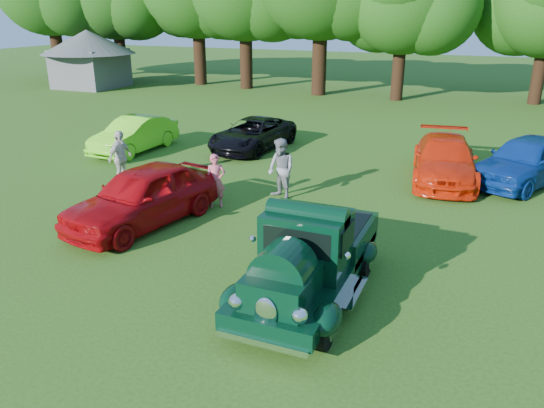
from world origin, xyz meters
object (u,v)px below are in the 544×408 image
at_px(back_car_lime, 134,135).
at_px(back_car_orange, 444,159).
at_px(gazebo, 89,52).
at_px(spectator_white, 120,158).
at_px(hero_pickup, 310,258).
at_px(spectator_pink, 216,181).
at_px(back_car_blue, 526,160).
at_px(spectator_grey, 281,169).
at_px(red_convertible, 143,196).
at_px(back_car_black, 253,134).

height_order(back_car_lime, back_car_orange, back_car_orange).
bearing_deg(gazebo, back_car_lime, -44.77).
height_order(back_car_lime, spectator_white, spectator_white).
bearing_deg(back_car_lime, spectator_white, -57.01).
relative_size(hero_pickup, spectator_pink, 3.04).
relative_size(hero_pickup, back_car_blue, 1.02).
distance_m(back_car_lime, back_car_blue, 13.93).
distance_m(back_car_lime, spectator_pink, 7.17).
bearing_deg(back_car_lime, spectator_pink, -33.40).
bearing_deg(gazebo, spectator_pink, -42.26).
bearing_deg(spectator_grey, gazebo, 173.41).
relative_size(spectator_grey, gazebo, 0.28).
xyz_separation_m(back_car_blue, spectator_grey, (-6.57, -4.32, 0.13)).
bearing_deg(hero_pickup, red_convertible, 160.60).
bearing_deg(back_car_orange, spectator_grey, -145.89).
bearing_deg(back_car_blue, back_car_orange, -138.41).
height_order(back_car_black, spectator_pink, spectator_pink).
xyz_separation_m(red_convertible, back_car_orange, (6.70, 6.87, -0.08)).
bearing_deg(back_car_orange, spectator_white, -162.53).
xyz_separation_m(hero_pickup, spectator_pink, (-4.02, 3.64, -0.02)).
bearing_deg(back_car_lime, spectator_grey, -19.52).
distance_m(hero_pickup, back_car_orange, 8.81).
height_order(red_convertible, back_car_lime, red_convertible).
xyz_separation_m(back_car_orange, spectator_white, (-9.33, -4.41, 0.17)).
bearing_deg(spectator_grey, back_car_lime, -169.98).
relative_size(back_car_blue, gazebo, 0.70).
bearing_deg(spectator_grey, back_car_black, 154.29).
xyz_separation_m(back_car_blue, spectator_pink, (-8.01, -5.60, -0.01)).
distance_m(back_car_blue, spectator_white, 12.75).
height_order(back_car_orange, gazebo, gazebo).
xyz_separation_m(back_car_orange, back_car_blue, (2.40, 0.58, 0.08)).
height_order(red_convertible, spectator_grey, spectator_grey).
distance_m(spectator_pink, gazebo, 26.66).
bearing_deg(back_car_orange, back_car_blue, 5.76).
xyz_separation_m(spectator_pink, spectator_grey, (1.44, 1.28, 0.14)).
height_order(spectator_pink, spectator_white, spectator_white).
relative_size(back_car_black, back_car_orange, 0.92).
distance_m(back_car_blue, gazebo, 30.35).
bearing_deg(hero_pickup, back_car_orange, 79.59).
bearing_deg(spectator_pink, hero_pickup, -73.49).
bearing_deg(spectator_pink, spectator_grey, 10.39).
xyz_separation_m(hero_pickup, red_convertible, (-5.11, 1.80, -0.01)).
relative_size(hero_pickup, back_car_orange, 0.97).
bearing_deg(red_convertible, back_car_black, 105.67).
xyz_separation_m(red_convertible, back_car_blue, (9.11, 7.45, 0.00)).
distance_m(back_car_lime, spectator_white, 4.13).
relative_size(back_car_black, spectator_grey, 2.43).
distance_m(red_convertible, gazebo, 27.16).
relative_size(red_convertible, back_car_lime, 1.12).
height_order(back_car_orange, back_car_blue, back_car_blue).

